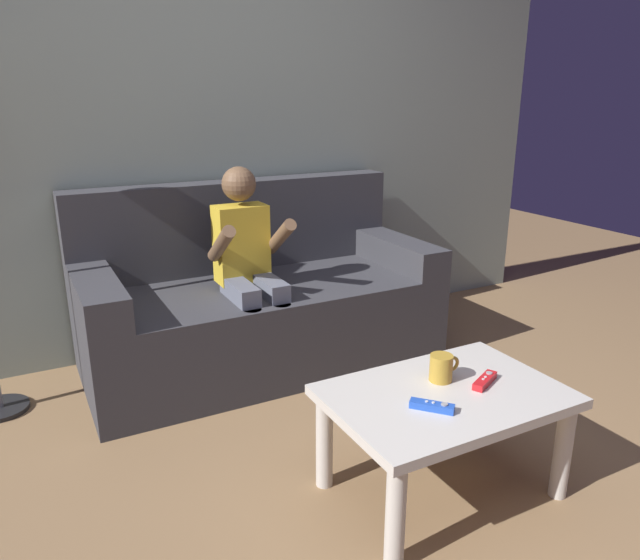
# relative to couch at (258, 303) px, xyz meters

# --- Properties ---
(ground_plane) EXTENTS (8.96, 8.96, 0.00)m
(ground_plane) POSITION_rel_couch_xyz_m (-0.15, -1.48, -0.31)
(ground_plane) COLOR olive
(wall_back) EXTENTS (4.48, 0.05, 2.50)m
(wall_back) POSITION_rel_couch_xyz_m (-0.15, 0.39, 0.94)
(wall_back) COLOR gray
(wall_back) RESTS_ON ground
(couch) EXTENTS (1.76, 0.80, 0.91)m
(couch) POSITION_rel_couch_xyz_m (0.00, 0.00, 0.00)
(couch) COLOR #38383D
(couch) RESTS_ON ground
(person_seated_on_couch) EXTENTS (0.35, 0.42, 1.02)m
(person_seated_on_couch) POSITION_rel_couch_xyz_m (-0.11, -0.19, 0.27)
(person_seated_on_couch) COLOR slate
(person_seated_on_couch) RESTS_ON ground
(coffee_table) EXTENTS (0.79, 0.53, 0.39)m
(coffee_table) POSITION_rel_couch_xyz_m (0.14, -1.32, 0.01)
(coffee_table) COLOR beige
(coffee_table) RESTS_ON ground
(game_remote_blue_near_edge) EXTENTS (0.12, 0.13, 0.03)m
(game_remote_blue_near_edge) POSITION_rel_couch_xyz_m (0.03, -1.39, 0.09)
(game_remote_blue_near_edge) COLOR blue
(game_remote_blue_near_edge) RESTS_ON coffee_table
(game_remote_red_center) EXTENTS (0.14, 0.09, 0.03)m
(game_remote_red_center) POSITION_rel_couch_xyz_m (0.30, -1.34, 0.09)
(game_remote_red_center) COLOR red
(game_remote_red_center) RESTS_ON coffee_table
(coffee_mug) EXTENTS (0.12, 0.08, 0.09)m
(coffee_mug) POSITION_rel_couch_xyz_m (0.18, -1.24, 0.13)
(coffee_mug) COLOR #B78C2D
(coffee_mug) RESTS_ON coffee_table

